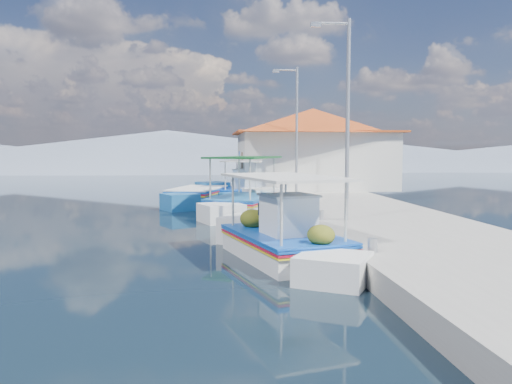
{
  "coord_description": "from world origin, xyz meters",
  "views": [
    {
      "loc": [
        0.42,
        -13.29,
        2.63
      ],
      "look_at": [
        1.91,
        2.82,
        1.3
      ],
      "focal_mm": 36.19,
      "sensor_mm": 36.0,
      "label": 1
    }
  ],
  "objects": [
    {
      "name": "caique_blue_hull",
      "position": [
        -0.14,
        11.63,
        0.33
      ],
      "size": [
        3.31,
        6.46,
        1.21
      ],
      "rotation": [
        0.0,
        0.0,
        0.31
      ],
      "color": "#1B60A3",
      "rests_on": "ground"
    },
    {
      "name": "lamp_post_near",
      "position": [
        4.51,
        2.0,
        3.85
      ],
      "size": [
        1.21,
        0.14,
        6.0
      ],
      "color": "#A5A8AD",
      "rests_on": "quay"
    },
    {
      "name": "ground",
      "position": [
        0.0,
        0.0,
        0.0
      ],
      "size": [
        160.0,
        160.0,
        0.0
      ],
      "primitive_type": "plane",
      "color": "black",
      "rests_on": "ground"
    },
    {
      "name": "bollards",
      "position": [
        3.8,
        5.25,
        0.65
      ],
      "size": [
        0.2,
        17.2,
        0.3
      ],
      "color": "#A5A8AD",
      "rests_on": "quay"
    },
    {
      "name": "lamp_post_far",
      "position": [
        4.51,
        11.0,
        3.85
      ],
      "size": [
        1.21,
        0.14,
        6.0
      ],
      "color": "#A5A8AD",
      "rests_on": "quay"
    },
    {
      "name": "caique_green_canopy",
      "position": [
        1.83,
        7.64,
        0.39
      ],
      "size": [
        3.86,
        6.38,
        2.61
      ],
      "rotation": [
        0.0,
        0.0,
        0.42
      ],
      "color": "white",
      "rests_on": "ground"
    },
    {
      "name": "quay",
      "position": [
        5.9,
        6.0,
        0.25
      ],
      "size": [
        5.0,
        44.0,
        0.5
      ],
      "primitive_type": "cube",
      "color": "#99968F",
      "rests_on": "ground"
    },
    {
      "name": "caique_far",
      "position": [
        2.32,
        13.18,
        0.43
      ],
      "size": [
        2.97,
        6.42,
        2.32
      ],
      "rotation": [
        0.0,
        0.0,
        0.24
      ],
      "color": "#1B60A3",
      "rests_on": "ground"
    },
    {
      "name": "main_caique",
      "position": [
        2.23,
        -1.12,
        0.43
      ],
      "size": [
        3.15,
        6.53,
        2.23
      ],
      "rotation": [
        0.0,
        0.0,
        -0.27
      ],
      "color": "white",
      "rests_on": "ground"
    },
    {
      "name": "harbor_building",
      "position": [
        6.2,
        15.0,
        2.78
      ],
      "size": [
        10.49,
        10.49,
        4.4
      ],
      "color": "silver",
      "rests_on": "quay"
    },
    {
      "name": "mountain_ridge",
      "position": [
        6.54,
        56.0,
        2.04
      ],
      "size": [
        171.4,
        96.0,
        5.5
      ],
      "color": "slate",
      "rests_on": "ground"
    }
  ]
}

